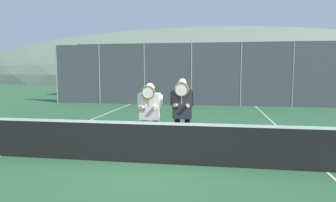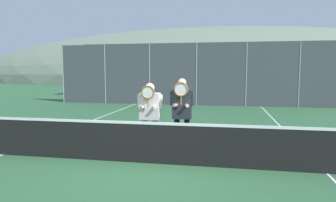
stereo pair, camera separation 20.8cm
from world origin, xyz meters
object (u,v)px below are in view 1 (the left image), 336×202
Objects in this scene: player_leftmost at (150,111)px; car_left_of_center at (208,88)px; player_center_left at (182,110)px; car_far_left at (129,87)px; car_center at (296,88)px.

car_left_of_center is (1.11, 12.03, -0.16)m from player_leftmost.
player_center_left is 12.10m from car_left_of_center.
car_far_left is 5.19m from car_left_of_center.
player_leftmost is at bearing -95.25° from car_left_of_center.
car_far_left reaches higher than car_left_of_center.
player_leftmost is 12.81m from car_far_left.
car_center reaches higher than car_far_left.
car_far_left is at bearing 111.78° from player_center_left.
player_center_left is at bearing -114.55° from car_center.
player_leftmost is 0.94× the size of player_center_left.
car_center is at bearing 65.45° from player_center_left.
player_leftmost is 0.79m from player_center_left.
car_center is (6.40, 12.21, -0.12)m from player_leftmost.
player_center_left is 0.41× the size of car_far_left.
player_center_left is at bearing -4.78° from player_leftmost.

